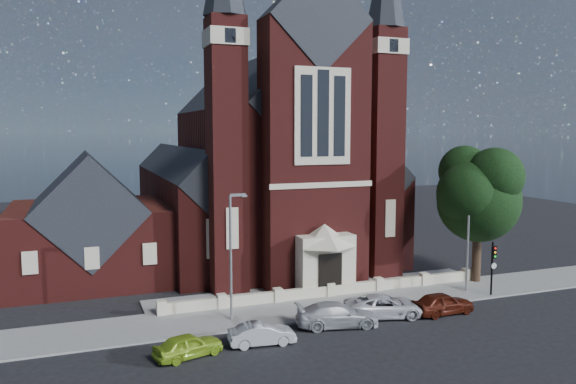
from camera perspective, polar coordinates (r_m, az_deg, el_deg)
name	(u,v)px	position (r m, az deg, el deg)	size (l,w,h in m)	color
ground	(288,270)	(48.88, 0.01, -7.91)	(120.00, 120.00, 0.00)	black
pavement_strip	(342,305)	(39.61, 5.51, -11.35)	(60.00, 5.00, 0.12)	slate
forecourt_paving	(319,290)	(43.08, 3.13, -9.88)	(26.00, 3.00, 0.14)	slate
forecourt_wall	(330,297)	(41.33, 4.27, -10.58)	(24.00, 0.40, 0.90)	#C2B89A
church	(259,169)	(55.03, -2.92, 2.30)	(20.01, 34.90, 29.20)	#521916
parish_hall	(89,230)	(47.99, -19.53, -3.65)	(12.00, 12.20, 10.24)	#521916
street_tree	(482,195)	(46.01, 19.14, -0.34)	(6.40, 6.60, 10.70)	black
street_lamp_left	(232,249)	(35.27, -5.71, -5.82)	(1.16, 0.22, 8.09)	gray
street_lamp_right	(469,231)	(43.45, 17.93, -3.81)	(1.16, 0.22, 8.09)	gray
traffic_signal	(493,262)	(43.23, 20.10, -6.66)	(0.28, 0.42, 4.00)	black
car_lime_van	(188,346)	(31.22, -10.09, -15.10)	(1.50, 3.73, 1.27)	#8FB824
car_silver_a	(262,334)	(32.43, -2.67, -14.22)	(1.31, 3.75, 1.24)	#B6BABF
car_silver_b	(337,315)	(35.27, 5.03, -12.32)	(2.07, 5.10, 1.48)	#AFB3B7
car_white_suv	(385,306)	(37.39, 9.78, -11.34)	(2.37, 5.14, 1.43)	white
car_dark_red	(442,303)	(38.73, 15.42, -10.84)	(1.71, 4.24, 1.45)	#4D180D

